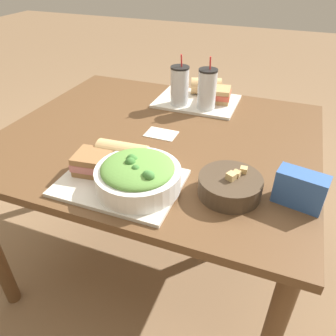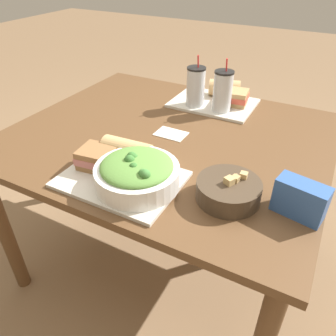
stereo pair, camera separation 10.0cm
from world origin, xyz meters
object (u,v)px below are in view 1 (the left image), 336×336
(sandwich_far, at_px, (217,94))
(napkin_folded, at_px, (161,134))
(drink_cup_red, at_px, (207,90))
(baguette_near, at_px, (123,154))
(sandwich_near, at_px, (93,162))
(drink_cup_dark, at_px, (180,87))
(baguette_far, at_px, (207,86))
(soup_bowl, at_px, (230,185))
(salad_bowl, at_px, (138,175))
(chip_bag, at_px, (300,189))

(sandwich_far, bearing_deg, napkin_folded, -115.82)
(drink_cup_red, xyz_separation_m, napkin_folded, (-0.10, -0.28, -0.09))
(drink_cup_red, bearing_deg, baguette_near, -104.08)
(sandwich_near, xyz_separation_m, napkin_folded, (0.10, 0.33, -0.04))
(drink_cup_dark, bearing_deg, baguette_far, 63.55)
(soup_bowl, bearing_deg, drink_cup_red, 112.33)
(soup_bowl, relative_size, baguette_near, 1.09)
(baguette_near, relative_size, sandwich_far, 1.34)
(salad_bowl, bearing_deg, baguette_far, 90.80)
(drink_cup_dark, bearing_deg, soup_bowl, -57.43)
(sandwich_near, height_order, napkin_folded, sandwich_near)
(soup_bowl, xyz_separation_m, baguette_near, (-0.36, 0.02, 0.02))
(soup_bowl, bearing_deg, baguette_far, 110.70)
(baguette_near, relative_size, drink_cup_red, 0.76)
(sandwich_far, relative_size, chip_bag, 0.88)
(chip_bag, bearing_deg, drink_cup_dark, 147.60)
(salad_bowl, bearing_deg, soup_bowl, 17.25)
(drink_cup_red, xyz_separation_m, chip_bag, (0.42, -0.53, -0.04))
(chip_bag, xyz_separation_m, napkin_folded, (-0.52, 0.25, -0.05))
(baguette_near, height_order, drink_cup_dark, drink_cup_dark)
(salad_bowl, distance_m, baguette_near, 0.14)
(drink_cup_dark, distance_m, drink_cup_red, 0.13)
(soup_bowl, bearing_deg, drink_cup_dark, 122.57)
(soup_bowl, xyz_separation_m, sandwich_near, (-0.43, -0.05, 0.01))
(baguette_near, distance_m, napkin_folded, 0.26)
(chip_bag, bearing_deg, baguette_near, -167.50)
(soup_bowl, xyz_separation_m, baguette_far, (-0.27, 0.72, 0.02))
(baguette_far, xyz_separation_m, drink_cup_dark, (-0.08, -0.17, 0.04))
(salad_bowl, bearing_deg, sandwich_near, 171.12)
(salad_bowl, bearing_deg, drink_cup_red, 87.03)
(sandwich_near, distance_m, baguette_far, 0.79)
(drink_cup_dark, relative_size, drink_cup_red, 0.99)
(soup_bowl, bearing_deg, sandwich_far, 107.17)
(salad_bowl, bearing_deg, sandwich_far, 85.31)
(sandwich_far, height_order, drink_cup_red, drink_cup_red)
(soup_bowl, relative_size, sandwich_near, 1.47)
(soup_bowl, height_order, drink_cup_dark, drink_cup_dark)
(salad_bowl, height_order, baguette_far, salad_bowl)
(sandwich_far, bearing_deg, soup_bowl, -79.54)
(sandwich_far, height_order, napkin_folded, sandwich_far)
(soup_bowl, distance_m, sandwich_far, 0.68)
(napkin_folded, bearing_deg, chip_bag, -25.42)
(sandwich_near, relative_size, drink_cup_dark, 0.57)
(soup_bowl, distance_m, sandwich_near, 0.44)
(drink_cup_dark, bearing_deg, drink_cup_red, 0.00)
(baguette_near, bearing_deg, drink_cup_red, -17.61)
(baguette_near, relative_size, baguette_far, 1.07)
(drink_cup_dark, bearing_deg, salad_bowl, -81.63)
(baguette_near, height_order, drink_cup_red, drink_cup_red)
(salad_bowl, distance_m, sandwich_far, 0.73)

